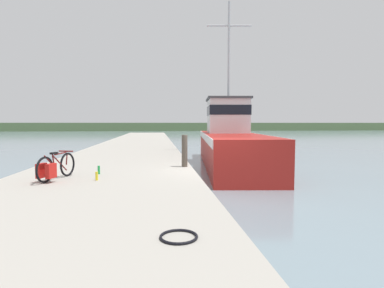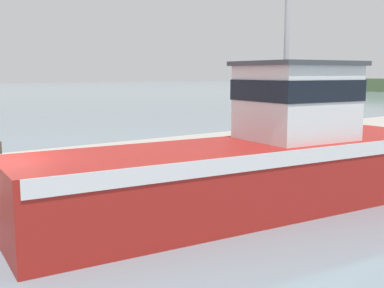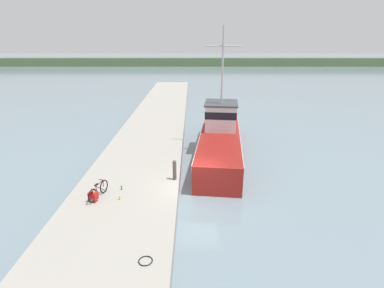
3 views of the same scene
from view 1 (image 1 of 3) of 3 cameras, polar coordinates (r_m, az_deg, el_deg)
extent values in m
plane|color=gray|center=(10.41, 5.95, -8.95)|extent=(320.00, 320.00, 0.00)
cube|color=#A39E93|center=(10.21, -15.50, -7.11)|extent=(5.58, 80.00, 0.78)
cube|color=#567047|center=(97.72, 12.56, 3.24)|extent=(180.00, 5.00, 2.47)
cube|color=maroon|center=(16.41, 7.37, -1.11)|extent=(4.11, 12.18, 1.76)
cone|color=maroon|center=(23.39, 5.04, 0.42)|extent=(1.90, 2.32, 1.67)
cube|color=silver|center=(16.36, 7.39, 1.35)|extent=(4.14, 11.95, 0.35)
cube|color=silver|center=(17.83, 6.78, 5.23)|extent=(2.52, 2.82, 1.93)
cube|color=black|center=(17.84, 6.78, 6.32)|extent=(2.57, 2.88, 0.54)
cube|color=#3D4247|center=(17.88, 6.80, 8.51)|extent=(2.72, 3.04, 0.12)
cylinder|color=#B2B2B7|center=(17.93, 7.04, 17.37)|extent=(0.14, 0.14, 5.36)
cylinder|color=#B2B2B7|center=(18.29, 7.08, 21.46)|extent=(2.53, 0.38, 0.10)
torus|color=black|center=(8.66, -26.23, -4.42)|extent=(0.25, 0.68, 0.69)
torus|color=black|center=(9.47, -22.63, -3.62)|extent=(0.25, 0.68, 0.69)
cylinder|color=maroon|center=(8.80, -25.58, -4.78)|extent=(0.13, 0.34, 0.19)
cylinder|color=maroon|center=(8.94, -24.82, -3.45)|extent=(0.07, 0.14, 0.53)
cylinder|color=maroon|center=(8.80, -25.44, -3.07)|extent=(0.17, 0.44, 0.39)
cylinder|color=maroon|center=(9.16, -23.89, -3.31)|extent=(0.22, 0.62, 0.53)
cylinder|color=maroon|center=(9.17, -23.76, -1.67)|extent=(0.19, 0.51, 0.05)
cylinder|color=maroon|center=(9.43, -22.75, -2.60)|extent=(0.06, 0.10, 0.35)
cylinder|color=maroon|center=(9.38, -22.89, -1.27)|extent=(0.43, 0.17, 0.04)
cube|color=black|center=(8.93, -24.80, -1.59)|extent=(0.17, 0.26, 0.05)
cube|color=red|center=(8.78, -26.76, -4.54)|extent=(0.21, 0.34, 0.38)
cube|color=red|center=(8.62, -25.27, -4.65)|extent=(0.21, 0.34, 0.38)
cylinder|color=#51473D|center=(10.63, -1.42, -1.32)|extent=(0.21, 0.21, 1.13)
torus|color=black|center=(4.23, -2.55, -17.20)|extent=(0.53, 0.53, 0.04)
cylinder|color=yellow|center=(8.56, -17.70, -5.83)|extent=(0.07, 0.07, 0.24)
cylinder|color=green|center=(9.57, -17.33, -4.74)|extent=(0.07, 0.07, 0.25)
camera|label=2|loc=(14.74, 52.97, 6.99)|focal=45.00mm
camera|label=3|loc=(7.95, 153.07, 45.94)|focal=28.00mm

